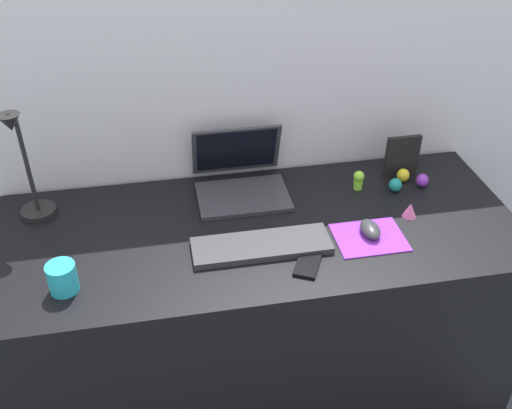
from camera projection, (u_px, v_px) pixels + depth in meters
name	position (u px, v px, depth m)	size (l,w,h in m)	color
ground_plane	(258.00, 383.00, 2.26)	(6.00, 6.00, 0.00)	#474C56
back_wall	(239.00, 172.00, 2.15)	(2.83, 0.05, 1.44)	silver
desk	(258.00, 314.00, 2.04)	(1.63, 0.66, 0.74)	black
laptop	(240.00, 175.00, 1.99)	(0.30, 0.28, 0.21)	#333338
keyboard	(261.00, 246.00, 1.75)	(0.41, 0.13, 0.02)	#333338
mousepad	(369.00, 237.00, 1.79)	(0.21, 0.17, 0.00)	purple
mouse	(370.00, 229.00, 1.79)	(0.06, 0.10, 0.03)	#333338
cell_phone	(308.00, 263.00, 1.69)	(0.06, 0.13, 0.01)	black
desk_lamp	(26.00, 169.00, 1.77)	(0.11, 0.15, 0.39)	black
picture_frame	(402.00, 156.00, 2.05)	(0.12, 0.02, 0.15)	black
coffee_mug	(62.00, 278.00, 1.58)	(0.08, 0.08, 0.08)	#28B7CC
toy_figurine_pink	(410.00, 210.00, 1.87)	(0.04, 0.04, 0.05)	pink
toy_figurine_purple	(422.00, 180.00, 2.02)	(0.04, 0.04, 0.05)	purple
toy_figurine_teal	(395.00, 185.00, 1.99)	(0.04, 0.04, 0.05)	teal
toy_figurine_lime	(359.00, 179.00, 2.00)	(0.04, 0.04, 0.07)	#8CDB33
toy_figurine_yellow	(403.00, 175.00, 2.04)	(0.04, 0.04, 0.05)	yellow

